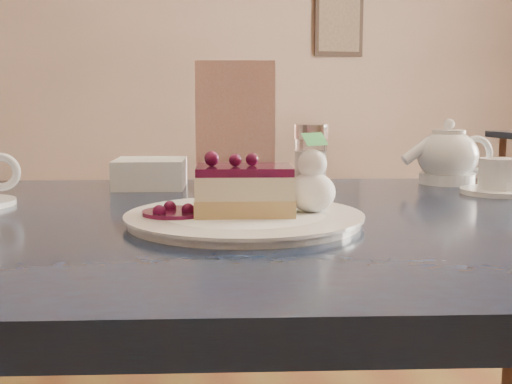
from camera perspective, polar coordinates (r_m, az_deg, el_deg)
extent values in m
cube|color=tan|center=(5.69, -10.64, 13.78)|extent=(8.00, 0.02, 3.00)
cube|color=black|center=(6.00, 7.38, 14.50)|extent=(0.45, 0.03, 0.55)
cube|color=#122037|center=(0.87, -1.12, -3.49)|extent=(1.35, 1.02, 0.04)
cylinder|color=white|center=(0.81, -1.04, -2.39)|extent=(0.29, 0.29, 0.01)
cube|color=#DAB661|center=(0.81, -1.05, -1.19)|extent=(0.14, 0.11, 0.02)
cube|color=beige|center=(0.81, -1.05, 0.61)|extent=(0.13, 0.10, 0.03)
cube|color=#400A22|center=(0.81, -1.05, 1.98)|extent=(0.13, 0.10, 0.01)
ellipsoid|color=white|center=(0.83, 4.99, -0.03)|extent=(0.06, 0.06, 0.05)
cylinder|color=#400A22|center=(0.81, -7.21, -1.85)|extent=(0.08, 0.08, 0.01)
torus|color=white|center=(1.03, -21.74, 1.65)|extent=(0.06, 0.01, 0.06)
cylinder|color=white|center=(1.15, 20.71, 0.06)|extent=(0.12, 0.12, 0.01)
cylinder|color=white|center=(1.15, 20.78, 1.53)|extent=(0.07, 0.07, 0.05)
ellipsoid|color=white|center=(1.25, 16.67, 2.90)|extent=(0.11, 0.11, 0.10)
cylinder|color=white|center=(1.25, 16.77, 5.36)|extent=(0.06, 0.06, 0.01)
cylinder|color=white|center=(1.22, 13.51, 2.87)|extent=(0.06, 0.02, 0.05)
cube|color=beige|center=(1.17, -1.86, 6.08)|extent=(0.15, 0.05, 0.23)
cylinder|color=white|center=(1.16, 4.87, 2.59)|extent=(0.06, 0.06, 0.09)
cylinder|color=silver|center=(1.16, 4.91, 5.38)|extent=(0.06, 0.06, 0.03)
cube|color=white|center=(1.17, -9.37, 1.66)|extent=(0.14, 0.14, 0.05)
cylinder|color=#523126|center=(4.36, 20.89, -0.02)|extent=(0.04, 0.04, 0.70)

